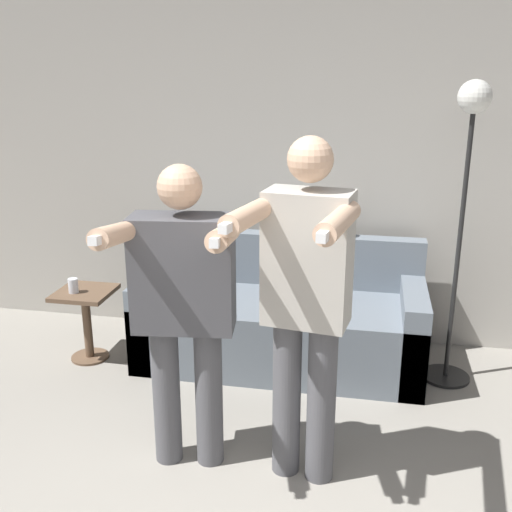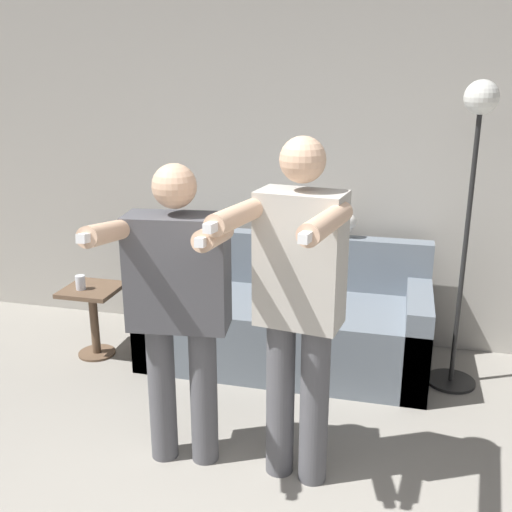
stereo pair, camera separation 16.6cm
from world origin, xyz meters
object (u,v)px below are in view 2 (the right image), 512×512
(cat, at_px, (329,226))
(side_table, at_px, (93,308))
(person_left, at_px, (178,298))
(floor_lamp, at_px, (473,176))
(person_right, at_px, (298,297))
(cup, at_px, (80,282))
(couch, at_px, (285,322))

(cat, bearing_deg, side_table, -160.90)
(person_left, xyz_separation_m, side_table, (-1.04, 0.99, -0.55))
(floor_lamp, bearing_deg, side_table, -175.65)
(person_right, height_order, cat, person_right)
(cat, xyz_separation_m, cup, (-1.62, -0.59, -0.35))
(person_left, relative_size, cup, 15.60)
(couch, distance_m, side_table, 1.35)
(person_left, bearing_deg, cup, 132.21)
(person_left, bearing_deg, floor_lamp, 32.86)
(person_right, xyz_separation_m, floor_lamp, (0.82, 1.18, 0.39))
(person_left, height_order, person_right, person_right)
(person_right, xyz_separation_m, cat, (-0.06, 1.54, -0.06))
(side_table, relative_size, cup, 5.11)
(couch, relative_size, person_right, 1.13)
(floor_lamp, xyz_separation_m, cup, (-2.50, -0.23, -0.80))
(cat, height_order, cup, cat)
(couch, xyz_separation_m, person_left, (-0.29, -1.23, 0.62))
(couch, bearing_deg, floor_lamp, -2.84)
(couch, xyz_separation_m, person_right, (0.30, -1.23, 0.68))
(person_right, height_order, floor_lamp, floor_lamp)
(cat, distance_m, floor_lamp, 1.05)
(side_table, bearing_deg, cat, 19.10)
(couch, xyz_separation_m, cat, (0.24, 0.30, 0.63))
(floor_lamp, bearing_deg, person_right, -124.93)
(person_right, bearing_deg, cat, 100.27)
(person_left, height_order, side_table, person_left)
(person_left, distance_m, side_table, 1.54)
(couch, distance_m, cat, 0.74)
(person_left, xyz_separation_m, person_right, (0.59, -0.00, 0.06))
(cat, height_order, floor_lamp, floor_lamp)
(person_right, distance_m, side_table, 2.00)
(person_left, height_order, cup, person_left)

